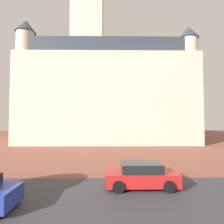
# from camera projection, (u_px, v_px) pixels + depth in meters

# --- Properties ---
(ground_plane) EXTENTS (120.00, 120.00, 0.00)m
(ground_plane) POSITION_uv_depth(u_px,v_px,m) (116.00, 188.00, 10.51)
(ground_plane) COLOR brown
(street_asphalt_strip) EXTENTS (120.00, 6.17, 0.00)m
(street_asphalt_strip) POSITION_uv_depth(u_px,v_px,m) (117.00, 197.00, 9.35)
(street_asphalt_strip) COLOR #38383D
(street_asphalt_strip) RESTS_ON ground_plane
(landmark_building) EXTENTS (29.31, 12.55, 36.38)m
(landmark_building) POSITION_uv_depth(u_px,v_px,m) (105.00, 88.00, 33.98)
(landmark_building) COLOR beige
(landmark_building) RESTS_ON ground_plane
(car_red) EXTENTS (4.09, 1.96, 1.39)m
(car_red) POSITION_uv_depth(u_px,v_px,m) (141.00, 175.00, 10.75)
(car_red) COLOR red
(car_red) RESTS_ON ground_plane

